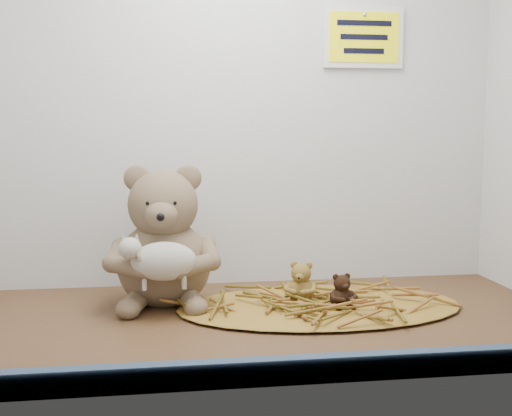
{
  "coord_description": "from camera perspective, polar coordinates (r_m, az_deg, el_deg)",
  "views": [
    {
      "loc": [
        -14.35,
        -112.12,
        34.8
      ],
      "look_at": [
        2.24,
        4.29,
        20.23
      ],
      "focal_mm": 45.0,
      "sensor_mm": 36.0,
      "label": 1
    }
  ],
  "objects": [
    {
      "name": "mini_teddy_tan",
      "position": [
        1.27,
        4.04,
        -6.44
      ],
      "size": [
        8.51,
        8.71,
        7.99
      ],
      "primitive_type": null,
      "rotation": [
        0.0,
        0.0,
        -0.38
      ],
      "color": "olive",
      "rests_on": "straw_bed"
    },
    {
      "name": "alcove_shell",
      "position": [
        1.22,
        -1.38,
        11.84
      ],
      "size": [
        120.4,
        60.2,
        90.4
      ],
      "color": "#402A16",
      "rests_on": "ground"
    },
    {
      "name": "straw_bed",
      "position": [
        1.27,
        5.78,
        -8.64
      ],
      "size": [
        56.06,
        32.55,
        1.09
      ],
      "primitive_type": "ellipsoid",
      "color": "olive",
      "rests_on": "shelf_floor"
    },
    {
      "name": "front_rail",
      "position": [
        0.91,
        1.6,
        -14.26
      ],
      "size": [
        119.28,
        2.2,
        3.6
      ],
      "primitive_type": "cube",
      "color": "#344B64",
      "rests_on": "shelf_floor"
    },
    {
      "name": "wall_sign",
      "position": [
        1.5,
        9.52,
        14.73
      ],
      "size": [
        16.0,
        1.2,
        11.0
      ],
      "primitive_type": "cube",
      "color": "#FFF80D",
      "rests_on": "back_wall"
    },
    {
      "name": "main_teddy",
      "position": [
        1.28,
        -8.21,
        -2.4
      ],
      "size": [
        23.6,
        24.78,
        27.8
      ],
      "primitive_type": null,
      "rotation": [
        0.0,
        0.0,
        -0.05
      ],
      "color": "#826650",
      "rests_on": "shelf_floor"
    },
    {
      "name": "toy_lamb",
      "position": [
        1.19,
        -8.18,
        -4.71
      ],
      "size": [
        15.58,
        9.51,
        10.07
      ],
      "primitive_type": null,
      "color": "beige",
      "rests_on": "main_teddy"
    },
    {
      "name": "mini_teddy_brown",
      "position": [
        1.24,
        7.61,
        -7.17
      ],
      "size": [
        6.14,
        6.38,
        6.6
      ],
      "primitive_type": null,
      "rotation": [
        0.0,
        0.0,
        0.16
      ],
      "color": "black",
      "rests_on": "straw_bed"
    }
  ]
}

